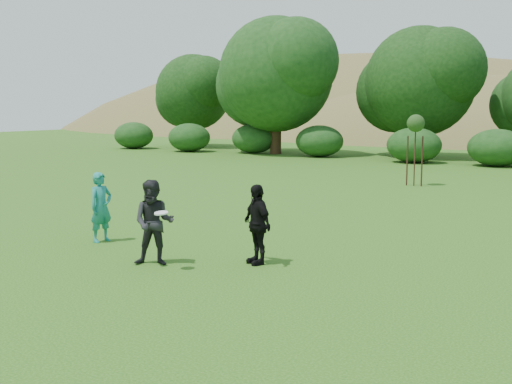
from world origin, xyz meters
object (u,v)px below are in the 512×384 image
sapling (416,125)px  player_black (257,224)px  player_grey (154,223)px  player_teal (101,207)px

sapling → player_black: bearing=-85.1°
player_grey → sapling: bearing=59.3°
player_grey → sapling: size_ratio=0.60×
player_teal → player_grey: size_ratio=0.96×
player_teal → sapling: 14.67m
player_teal → player_black: size_ratio=1.01×
player_teal → sapling: size_ratio=0.58×
player_grey → player_black: bearing=4.8°
player_black → sapling: 14.35m
player_teal → player_grey: (2.52, -1.08, 0.04)m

